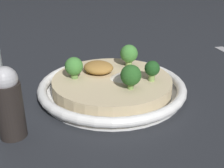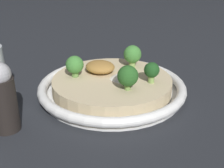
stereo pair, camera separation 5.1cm
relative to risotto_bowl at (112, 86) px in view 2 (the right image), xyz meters
The scene contains 9 objects.
ground_plane 0.02m from the risotto_bowl, ahead, with size 6.00×6.00×0.00m, color #23262B.
risotto_bowl is the anchor object (origin of this frame).
cheese_sprinkle 0.03m from the risotto_bowl, 31.91° to the left, with size 0.04×0.04×0.01m.
crispy_onion_garnish 0.04m from the risotto_bowl, 168.05° to the left, with size 0.06×0.05×0.02m.
broccoli_back_left 0.08m from the risotto_bowl, 95.12° to the left, with size 0.04×0.04×0.04m.
broccoli_left 0.08m from the risotto_bowl, 146.35° to the right, with size 0.03×0.03×0.04m.
broccoli_right 0.07m from the risotto_bowl, 22.44° to the right, with size 0.03×0.03×0.04m.
broccoli_back_right 0.08m from the risotto_bowl, 23.61° to the left, with size 0.03×0.03×0.04m.
pepper_shaker 0.20m from the risotto_bowl, 102.59° to the right, with size 0.04×0.04×0.10m.
Camera 2 is at (0.30, -0.36, 0.23)m, focal length 45.00 mm.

